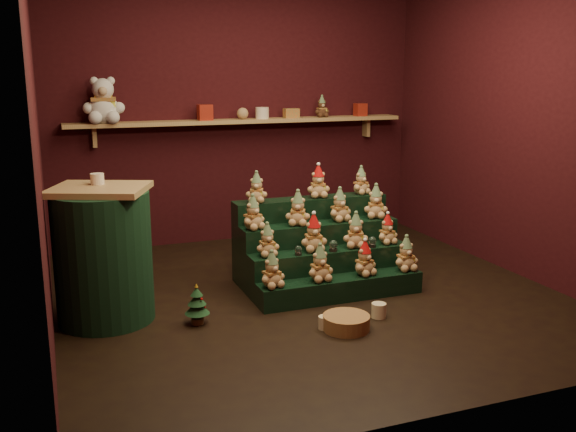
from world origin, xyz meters
name	(u,v)px	position (x,y,z in m)	size (l,w,h in m)	color
ground	(309,295)	(0.00, 0.00, 0.00)	(4.00, 4.00, 0.00)	black
back_wall	(237,110)	(0.00, 2.05, 1.40)	(4.00, 0.10, 2.80)	black
front_wall	(472,159)	(0.00, -2.05, 1.40)	(4.00, 0.10, 2.80)	black
left_wall	(29,135)	(-2.05, 0.00, 1.40)	(0.10, 4.00, 2.80)	black
right_wall	(523,119)	(2.05, 0.00, 1.40)	(0.10, 4.00, 2.80)	black
back_shelf	(242,122)	(0.00, 1.87, 1.29)	(3.60, 0.26, 0.24)	tan
riser_tier_front	(341,288)	(0.21, -0.17, 0.09)	(1.40, 0.22, 0.18)	black
riser_tier_midfront	(330,270)	(0.21, 0.05, 0.18)	(1.40, 0.22, 0.36)	black
riser_tier_midback	(320,253)	(0.21, 0.27, 0.27)	(1.40, 0.22, 0.54)	black
riser_tier_back	(310,237)	(0.21, 0.49, 0.36)	(1.40, 0.22, 0.72)	black
teddy_0	(272,269)	(-0.39, -0.18, 0.32)	(0.20, 0.18, 0.28)	#A7815C
teddy_1	(320,263)	(0.02, -0.17, 0.33)	(0.21, 0.19, 0.30)	#A7815C
teddy_2	(365,258)	(0.42, -0.17, 0.32)	(0.20, 0.18, 0.29)	#A7815C
teddy_3	(406,253)	(0.80, -0.17, 0.33)	(0.21, 0.19, 0.29)	#A7815C
teddy_4	(267,240)	(-0.34, 0.06, 0.49)	(0.19, 0.17, 0.27)	#A7815C
teddy_5	(314,233)	(0.06, 0.06, 0.51)	(0.22, 0.20, 0.31)	#A7815C
teddy_6	(356,230)	(0.44, 0.05, 0.51)	(0.21, 0.19, 0.30)	#A7815C
teddy_7	(387,229)	(0.74, 0.05, 0.49)	(0.18, 0.17, 0.26)	#A7815C
teddy_8	(253,213)	(-0.40, 0.26, 0.68)	(0.20, 0.18, 0.28)	#A7815C
teddy_9	(298,208)	(0.00, 0.27, 0.69)	(0.21, 0.19, 0.29)	#A7815C
teddy_10	(340,205)	(0.39, 0.28, 0.68)	(0.20, 0.18, 0.29)	#A7815C
teddy_11	(376,201)	(0.75, 0.28, 0.69)	(0.21, 0.19, 0.30)	#A7815C
teddy_12	(257,187)	(-0.30, 0.47, 0.85)	(0.18, 0.17, 0.26)	#A7815C
teddy_13	(318,182)	(0.28, 0.49, 0.86)	(0.20, 0.18, 0.28)	#A7815C
teddy_14	(361,180)	(0.71, 0.49, 0.84)	(0.18, 0.16, 0.25)	#A7815C
snow_globe_a	(298,250)	(-0.10, -0.01, 0.40)	(0.06, 0.06, 0.08)	black
snow_globe_b	(333,246)	(0.21, -0.01, 0.41)	(0.07, 0.07, 0.10)	black
snow_globe_c	(372,242)	(0.57, -0.01, 0.41)	(0.07, 0.07, 0.09)	black
side_table	(103,255)	(-1.62, 0.05, 0.50)	(0.82, 0.76, 1.01)	tan
table_ornament	(97,179)	(-1.62, 0.15, 1.05)	(0.10, 0.10, 0.08)	beige
mini_christmas_tree	(197,304)	(-1.01, -0.28, 0.15)	(0.18, 0.18, 0.31)	#4A341A
mug_left	(325,323)	(-0.17, -0.69, 0.05)	(0.10, 0.10, 0.10)	beige
mug_right	(379,310)	(0.30, -0.63, 0.06)	(0.11, 0.11, 0.11)	beige
wicker_basket	(346,322)	(-0.03, -0.75, 0.05)	(0.34, 0.34, 0.11)	olive
white_bear	(103,94)	(-1.40, 1.84, 1.60)	(0.40, 0.36, 0.55)	silver
brown_bear	(322,107)	(0.90, 1.84, 1.43)	(0.16, 0.15, 0.23)	#462817
gift_tin_red_a	(205,112)	(-0.40, 1.85, 1.40)	(0.14, 0.14, 0.16)	#A92A1A
gift_tin_cream	(262,113)	(0.22, 1.85, 1.38)	(0.14, 0.14, 0.12)	beige
gift_tin_red_b	(360,110)	(1.37, 1.85, 1.39)	(0.12, 0.12, 0.14)	#A92A1A
shelf_plush_ball	(243,113)	(0.00, 1.85, 1.38)	(0.12, 0.12, 0.12)	#A7815C
scarf_gift_box	(291,113)	(0.54, 1.85, 1.37)	(0.16, 0.10, 0.10)	#CE521D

